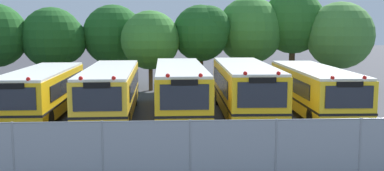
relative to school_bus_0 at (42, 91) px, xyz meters
name	(u,v)px	position (x,y,z in m)	size (l,w,h in m)	color
ground_plane	(180,116)	(6.97, -0.20, -1.35)	(160.00, 160.00, 0.00)	#38383D
school_bus_0	(42,91)	(0.00, 0.00, 0.00)	(2.53, 9.35, 2.56)	yellow
school_bus_1	(110,90)	(3.45, -0.17, 0.05)	(2.61, 10.28, 2.65)	yellow
school_bus_2	(180,88)	(6.97, -0.17, 0.10)	(2.54, 10.50, 2.75)	yellow
school_bus_3	(245,88)	(10.32, -0.17, 0.12)	(2.79, 10.17, 2.80)	yellow
school_bus_4	(314,89)	(13.99, -0.01, 0.01)	(2.73, 10.10, 2.58)	yellow
tree_1	(56,39)	(-1.93, 11.26, 2.31)	(4.83, 4.56, 5.99)	#4C3823
tree_2	(115,35)	(2.33, 12.09, 2.56)	(4.65, 4.65, 6.22)	#4C3823
tree_3	(150,40)	(5.14, 9.35, 2.26)	(4.19, 4.19, 5.70)	#4C3823
tree_4	(203,31)	(8.96, 9.96, 2.85)	(4.18, 4.11, 6.13)	#4C3823
tree_5	(250,30)	(12.64, 11.26, 2.92)	(5.05, 5.05, 6.77)	#4C3823
tree_6	(293,22)	(15.92, 11.31, 3.57)	(4.81, 4.81, 7.29)	#4C3823
tree_7	(341,36)	(19.12, 9.75, 2.51)	(4.92, 4.92, 6.37)	#4C3823
chainlink_fence	(190,151)	(6.99, -10.30, -0.34)	(20.36, 0.07, 1.94)	#9EA0A3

